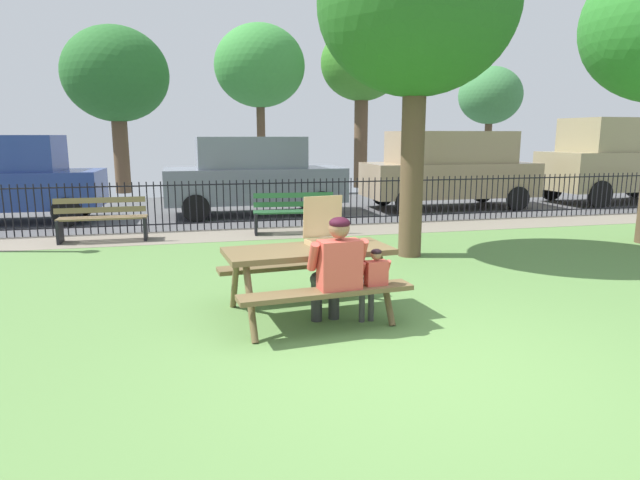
{
  "coord_description": "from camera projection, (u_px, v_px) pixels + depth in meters",
  "views": [
    {
      "loc": [
        -1.86,
        -4.24,
        1.98
      ],
      "look_at": [
        -0.39,
        1.9,
        0.75
      ],
      "focal_mm": 30.32,
      "sensor_mm": 36.0,
      "label": 1
    }
  ],
  "objects": [
    {
      "name": "ground",
      "position": [
        357.0,
        305.0,
        6.42
      ],
      "size": [
        28.0,
        11.3,
        0.02
      ],
      "primitive_type": "cube",
      "color": "#5B8544"
    },
    {
      "name": "street_asphalt",
      "position": [
        261.0,
        208.0,
        14.96
      ],
      "size": [
        28.0,
        6.58,
        0.01
      ],
      "primitive_type": "cube",
      "color": "#515154"
    },
    {
      "name": "far_tree_midleft",
      "position": [
        116.0,
        76.0,
        18.07
      ],
      "size": [
        3.48,
        3.48,
        5.55
      ],
      "color": "brown",
      "rests_on": "ground"
    },
    {
      "name": "child_at_table",
      "position": [
        373.0,
        279.0,
        5.6
      ],
      "size": [
        0.34,
        0.33,
        0.84
      ],
      "color": "#3F3F3F",
      "rests_on": "ground"
    },
    {
      "name": "parked_car_far_right",
      "position": [
        623.0,
        158.0,
        15.95
      ],
      "size": [
        4.78,
        2.24,
        2.46
      ],
      "color": "#988B65",
      "rests_on": "ground"
    },
    {
      "name": "far_tree_midright",
      "position": [
        362.0,
        66.0,
        19.94
      ],
      "size": [
        3.04,
        3.04,
        5.96
      ],
      "color": "brown",
      "rests_on": "ground"
    },
    {
      "name": "adult_at_table",
      "position": [
        336.0,
        268.0,
        5.47
      ],
      "size": [
        0.63,
        0.62,
        1.19
      ],
      "color": "#313131",
      "rests_on": "ground"
    },
    {
      "name": "far_tree_center",
      "position": [
        260.0,
        67.0,
        19.1
      ],
      "size": [
        3.2,
        3.2,
        5.82
      ],
      "color": "brown",
      "rests_on": "ground"
    },
    {
      "name": "tree_near_table",
      "position": [
        417.0,
        6.0,
        8.28
      ],
      "size": [
        3.1,
        3.1,
        5.35
      ],
      "color": "brown",
      "rests_on": "ground"
    },
    {
      "name": "parked_car_right",
      "position": [
        449.0,
        168.0,
        14.71
      ],
      "size": [
        4.61,
        1.98,
        2.08
      ],
      "color": "#9C8565",
      "rests_on": "ground"
    },
    {
      "name": "pizza_box_open",
      "position": [
        328.0,
        233.0,
        6.06
      ],
      "size": [
        0.56,
        0.59,
        0.53
      ],
      "color": "tan",
      "rests_on": "picnic_table_foreground"
    },
    {
      "name": "parked_car_center",
      "position": [
        254.0,
        175.0,
        13.5
      ],
      "size": [
        4.43,
        1.98,
        1.94
      ],
      "color": "slate",
      "rests_on": "ground"
    },
    {
      "name": "far_tree_right",
      "position": [
        490.0,
        96.0,
        21.36
      ],
      "size": [
        2.48,
        2.48,
        4.64
      ],
      "color": "brown",
      "rests_on": "ground"
    },
    {
      "name": "parked_car_left",
      "position": [
        10.0,
        178.0,
        12.24
      ],
      "size": [
        3.94,
        1.91,
        1.98
      ],
      "color": "navy",
      "rests_on": "ground"
    },
    {
      "name": "picnic_table_foreground",
      "position": [
        308.0,
        264.0,
        5.9
      ],
      "size": [
        1.94,
        1.65,
        0.79
      ],
      "color": "brown",
      "rests_on": "ground"
    },
    {
      "name": "cobblestone_walkway",
      "position": [
        285.0,
        233.0,
        11.15
      ],
      "size": [
        28.0,
        1.4,
        0.01
      ],
      "primitive_type": "cube",
      "color": "gray"
    },
    {
      "name": "iron_fence_streetside",
      "position": [
        279.0,
        203.0,
        11.71
      ],
      "size": [
        22.77,
        0.03,
        1.04
      ],
      "color": "black",
      "rests_on": "ground"
    },
    {
      "name": "park_bench_left",
      "position": [
        102.0,
        220.0,
        10.13
      ],
      "size": [
        1.6,
        0.47,
        0.85
      ],
      "color": "brown",
      "rests_on": "ground"
    },
    {
      "name": "park_bench_center",
      "position": [
        293.0,
        213.0,
        10.97
      ],
      "size": [
        1.63,
        0.58,
        0.85
      ],
      "color": "#296035",
      "rests_on": "ground"
    }
  ]
}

